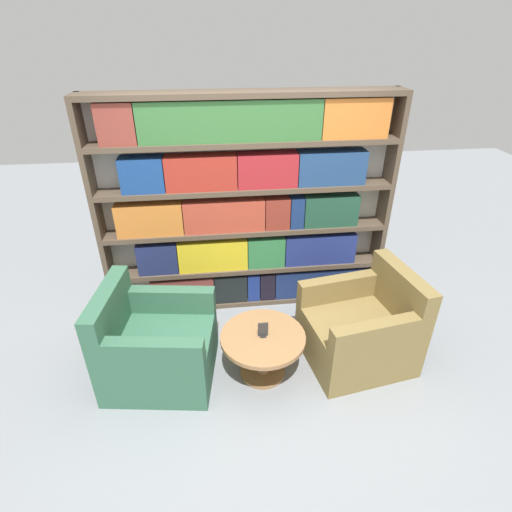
# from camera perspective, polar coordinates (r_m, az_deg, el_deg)

# --- Properties ---
(ground_plane) EXTENTS (14.00, 14.00, 0.00)m
(ground_plane) POSITION_cam_1_polar(r_m,az_deg,el_deg) (3.71, 0.90, -17.74)
(ground_plane) COLOR gray
(bookshelf) EXTENTS (2.97, 0.30, 2.25)m
(bookshelf) POSITION_cam_1_polar(r_m,az_deg,el_deg) (4.10, -1.24, 6.83)
(bookshelf) COLOR silver
(bookshelf) RESTS_ON ground_plane
(armchair_left) EXTENTS (1.01, 0.93, 0.90)m
(armchair_left) POSITION_cam_1_polar(r_m,az_deg,el_deg) (3.68, -14.14, -12.49)
(armchair_left) COLOR #336047
(armchair_left) RESTS_ON ground_plane
(armchair_right) EXTENTS (1.02, 0.94, 0.90)m
(armchair_right) POSITION_cam_1_polar(r_m,az_deg,el_deg) (3.86, 14.78, -10.18)
(armchair_right) COLOR olive
(armchair_right) RESTS_ON ground_plane
(coffee_table) EXTENTS (0.74, 0.74, 0.44)m
(coffee_table) POSITION_cam_1_polar(r_m,az_deg,el_deg) (3.58, 0.98, -12.81)
(coffee_table) COLOR olive
(coffee_table) RESTS_ON ground_plane
(table_sign) EXTENTS (0.09, 0.06, 0.14)m
(table_sign) POSITION_cam_1_polar(r_m,az_deg,el_deg) (3.45, 1.00, -10.59)
(table_sign) COLOR black
(table_sign) RESTS_ON coffee_table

